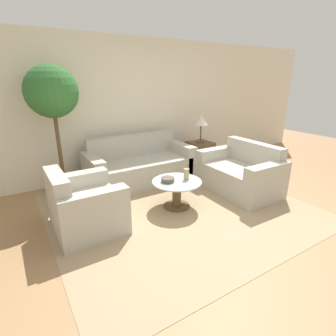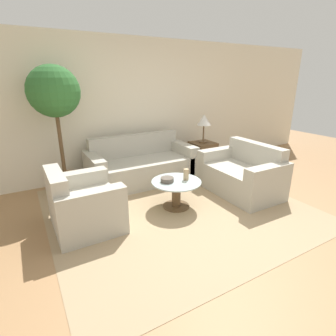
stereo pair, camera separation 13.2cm
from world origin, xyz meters
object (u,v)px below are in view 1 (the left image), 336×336
object	(u,v)px
potted_plant	(53,102)
bowl	(168,180)
coffee_table	(177,190)
sofa_main	(139,167)
vase	(186,174)
loveseat	(241,175)
table_lamp	(201,121)
armchair	(83,208)

from	to	relation	value
potted_plant	bowl	world-z (taller)	potted_plant
potted_plant	coffee_table	bearing A→B (deg)	-44.48
coffee_table	sofa_main	bearing A→B (deg)	90.83
coffee_table	vase	xyz separation A→B (m)	(0.15, -0.02, 0.23)
loveseat	table_lamp	xyz separation A→B (m)	(0.10, 1.27, 0.75)
potted_plant	vase	bearing A→B (deg)	-41.85
armchair	coffee_table	bearing A→B (deg)	-95.61
loveseat	bowl	distance (m)	1.43
table_lamp	potted_plant	xyz separation A→B (m)	(-2.74, 0.12, 0.48)
armchair	vase	xyz separation A→B (m)	(1.52, -0.14, 0.21)
coffee_table	potted_plant	world-z (taller)	potted_plant
armchair	bowl	world-z (taller)	armchair
coffee_table	bowl	world-z (taller)	bowl
coffee_table	vase	bearing A→B (deg)	-8.07
loveseat	coffee_table	xyz separation A→B (m)	(-1.29, 0.07, -0.02)
potted_plant	armchair	bearing A→B (deg)	-90.33
armchair	vase	world-z (taller)	armchair
sofa_main	armchair	xyz separation A→B (m)	(-1.34, -1.14, 0.00)
sofa_main	table_lamp	xyz separation A→B (m)	(1.41, -0.05, 0.75)
table_lamp	potted_plant	distance (m)	2.79
armchair	potted_plant	distance (m)	1.72
sofa_main	potted_plant	xyz separation A→B (m)	(-1.34, 0.07, 1.23)
armchair	bowl	xyz separation A→B (m)	(1.23, -0.08, 0.16)
potted_plant	bowl	size ratio (longest dim) A/B	10.64
coffee_table	table_lamp	distance (m)	1.99
table_lamp	potted_plant	world-z (taller)	potted_plant
loveseat	table_lamp	bearing A→B (deg)	175.95
bowl	table_lamp	bearing A→B (deg)	37.39
armchair	loveseat	distance (m)	2.66
armchair	bowl	size ratio (longest dim) A/B	4.87
vase	bowl	xyz separation A→B (m)	(-0.29, 0.07, -0.05)
coffee_table	bowl	bearing A→B (deg)	161.82
coffee_table	bowl	distance (m)	0.23
loveseat	coffee_table	bearing A→B (deg)	-92.49
coffee_table	vase	size ratio (longest dim) A/B	4.37
coffee_table	armchair	bearing A→B (deg)	174.90
sofa_main	loveseat	world-z (taller)	sofa_main
coffee_table	potted_plant	size ratio (longest dim) A/B	0.36
sofa_main	coffee_table	world-z (taller)	sofa_main
sofa_main	coffee_table	xyz separation A→B (m)	(0.02, -1.26, -0.02)
armchair	loveseat	xyz separation A→B (m)	(2.65, -0.19, -0.00)
armchair	potted_plant	xyz separation A→B (m)	(0.01, 1.21, 1.22)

